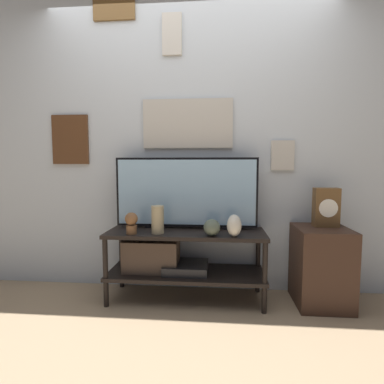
% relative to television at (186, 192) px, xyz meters
% --- Properties ---
extents(ground_plane, '(12.00, 12.00, 0.00)m').
position_rel_television_xyz_m(ground_plane, '(0.01, -0.36, -0.89)').
color(ground_plane, '#997F60').
extents(wall_back, '(6.40, 0.08, 2.70)m').
position_rel_television_xyz_m(wall_back, '(0.00, 0.18, 0.47)').
color(wall_back, '#B2BCC6').
rests_on(wall_back, ground_plane).
extents(media_console, '(1.29, 0.45, 0.58)m').
position_rel_television_xyz_m(media_console, '(-0.10, -0.10, -0.52)').
color(media_console, black).
rests_on(media_console, ground_plane).
extents(television, '(1.20, 0.05, 0.60)m').
position_rel_television_xyz_m(television, '(0.00, 0.00, 0.00)').
color(television, black).
rests_on(television, media_console).
extents(vase_tall_ceramic, '(0.10, 0.10, 0.22)m').
position_rel_television_xyz_m(vase_tall_ceramic, '(-0.21, -0.20, -0.20)').
color(vase_tall_ceramic, tan).
rests_on(vase_tall_ceramic, media_console).
extents(vase_round_glass, '(0.13, 0.13, 0.13)m').
position_rel_television_xyz_m(vase_round_glass, '(0.22, -0.24, -0.25)').
color(vase_round_glass, '#4C5647').
rests_on(vase_round_glass, media_console).
extents(vase_urn_stoneware, '(0.11, 0.12, 0.17)m').
position_rel_television_xyz_m(vase_urn_stoneware, '(0.39, -0.26, -0.23)').
color(vase_urn_stoneware, beige).
rests_on(vase_urn_stoneware, media_console).
extents(decorative_bust, '(0.10, 0.10, 0.17)m').
position_rel_television_xyz_m(decorative_bust, '(-0.41, -0.23, -0.22)').
color(decorative_bust, brown).
rests_on(decorative_bust, media_console).
extents(side_table, '(0.41, 0.44, 0.62)m').
position_rel_television_xyz_m(side_table, '(1.10, -0.09, -0.58)').
color(side_table, '#382319').
rests_on(side_table, ground_plane).
extents(mantel_clock, '(0.19, 0.11, 0.31)m').
position_rel_television_xyz_m(mantel_clock, '(1.14, -0.04, -0.11)').
color(mantel_clock, brown).
rests_on(mantel_clock, side_table).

